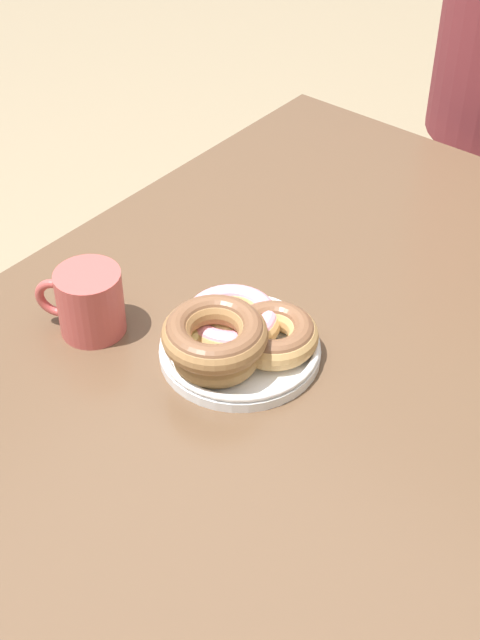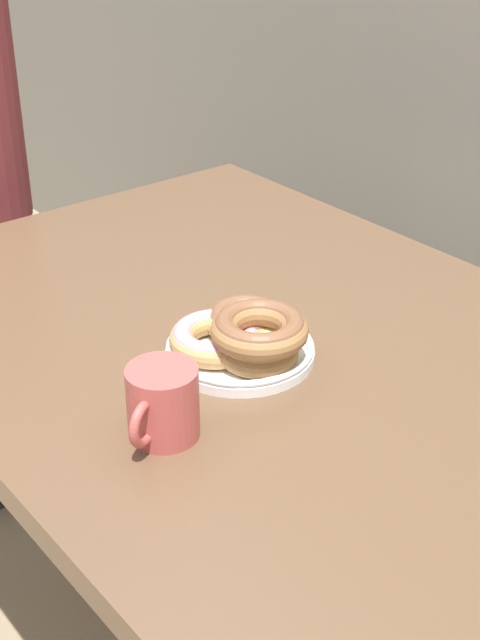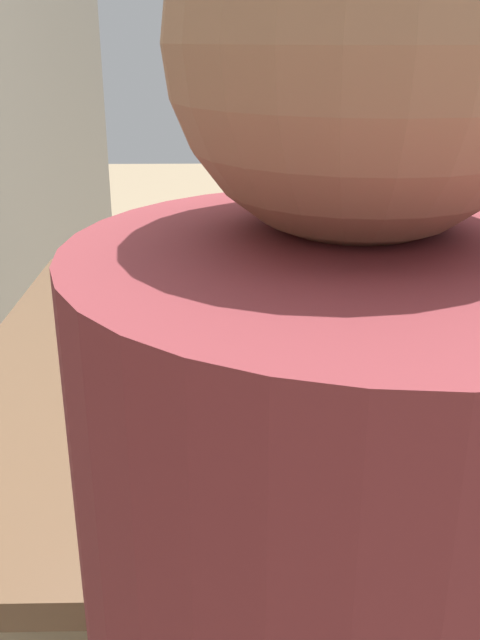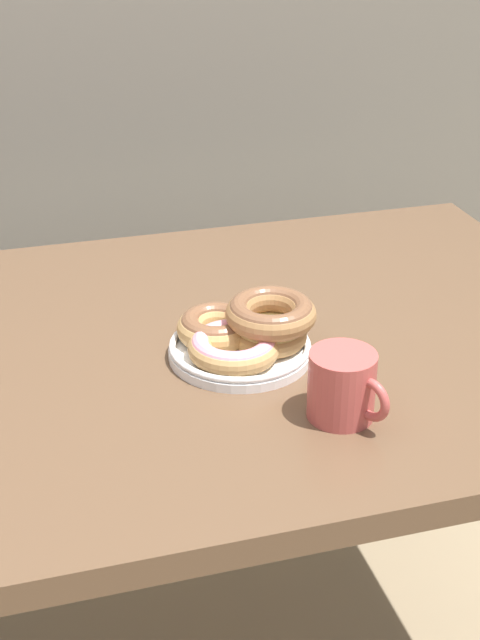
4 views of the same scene
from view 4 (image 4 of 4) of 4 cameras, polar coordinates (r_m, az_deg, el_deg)
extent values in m
cube|color=brown|center=(1.37, -1.79, -2.00)|extent=(1.28, 0.89, 0.04)
cylinder|color=black|center=(2.06, 11.47, -4.10)|extent=(0.05, 0.05, 0.74)
cylinder|color=white|center=(1.31, 0.00, -2.05)|extent=(0.21, 0.21, 0.01)
torus|color=white|center=(1.31, 0.00, -1.59)|extent=(0.21, 0.21, 0.01)
torus|color=#B2844C|center=(1.31, 1.89, -0.98)|extent=(0.16, 0.16, 0.03)
torus|color=#E0D17F|center=(1.31, 1.89, -0.76)|extent=(0.15, 0.15, 0.03)
torus|color=tan|center=(1.32, -1.40, -0.50)|extent=(0.17, 0.17, 0.04)
torus|color=brown|center=(1.32, -1.40, -0.24)|extent=(0.15, 0.15, 0.03)
torus|color=tan|center=(1.27, -0.41, -1.80)|extent=(0.17, 0.17, 0.04)
torus|color=pink|center=(1.27, -0.41, -1.55)|extent=(0.16, 0.16, 0.03)
torus|color=#9E7042|center=(1.29, 1.99, 0.39)|extent=(0.18, 0.18, 0.04)
torus|color=brown|center=(1.29, 1.99, 0.65)|extent=(0.17, 0.17, 0.03)
cylinder|color=#B74C47|center=(1.16, 6.52, -4.18)|extent=(0.09, 0.09, 0.09)
cylinder|color=#382114|center=(1.14, 6.63, -2.45)|extent=(0.07, 0.07, 0.00)
torus|color=#B74C47|center=(1.14, 8.41, -5.15)|extent=(0.04, 0.06, 0.06)
camera|label=1|loc=(1.91, 17.45, 30.53)|focal=50.00mm
camera|label=2|loc=(1.23, 57.18, 15.71)|focal=50.00mm
camera|label=3|loc=(1.48, -57.86, 11.59)|focal=40.00mm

